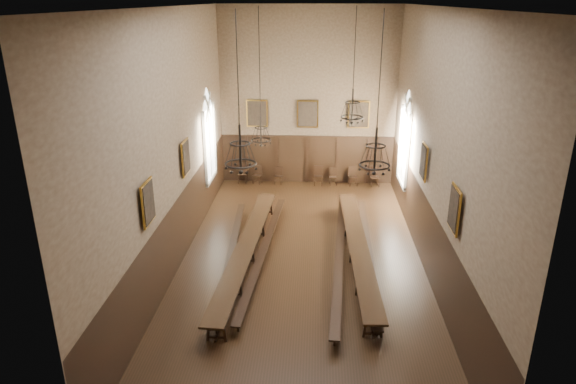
# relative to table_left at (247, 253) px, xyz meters

# --- Properties ---
(floor) EXTENTS (9.00, 18.00, 0.02)m
(floor) POSITION_rel_table_left_xyz_m (2.02, 0.22, -0.41)
(floor) COLOR black
(floor) RESTS_ON ground
(ceiling) EXTENTS (9.00, 18.00, 0.02)m
(ceiling) POSITION_rel_table_left_xyz_m (2.02, 0.22, 8.61)
(ceiling) COLOR black
(ceiling) RESTS_ON ground
(wall_back) EXTENTS (9.00, 0.02, 9.00)m
(wall_back) POSITION_rel_table_left_xyz_m (2.02, 9.23, 4.10)
(wall_back) COLOR #7A654B
(wall_back) RESTS_ON ground
(wall_front) EXTENTS (9.00, 0.02, 9.00)m
(wall_front) POSITION_rel_table_left_xyz_m (2.02, -8.79, 4.10)
(wall_front) COLOR #7A654B
(wall_front) RESTS_ON ground
(wall_left) EXTENTS (0.02, 18.00, 9.00)m
(wall_left) POSITION_rel_table_left_xyz_m (-2.49, 0.22, 4.10)
(wall_left) COLOR #7A654B
(wall_left) RESTS_ON ground
(wall_right) EXTENTS (0.02, 18.00, 9.00)m
(wall_right) POSITION_rel_table_left_xyz_m (6.53, 0.22, 4.10)
(wall_right) COLOR #7A654B
(wall_right) RESTS_ON ground
(wainscot_panelling) EXTENTS (9.00, 18.00, 2.50)m
(wainscot_panelling) POSITION_rel_table_left_xyz_m (2.02, 0.22, 0.85)
(wainscot_panelling) COLOR black
(wainscot_panelling) RESTS_ON floor
(table_left) EXTENTS (1.31, 10.36, 0.81)m
(table_left) POSITION_rel_table_left_xyz_m (0.00, 0.00, 0.00)
(table_left) COLOR black
(table_left) RESTS_ON floor
(table_right) EXTENTS (1.00, 10.04, 0.78)m
(table_right) POSITION_rel_table_left_xyz_m (4.09, 0.29, -0.01)
(table_right) COLOR black
(table_right) RESTS_ON floor
(bench_left_outer) EXTENTS (0.85, 9.48, 0.43)m
(bench_left_outer) POSITION_rel_table_left_xyz_m (-0.59, 0.03, -0.13)
(bench_left_outer) COLOR black
(bench_left_outer) RESTS_ON floor
(bench_left_inner) EXTENTS (0.96, 9.96, 0.45)m
(bench_left_inner) POSITION_rel_table_left_xyz_m (0.59, 0.41, -0.12)
(bench_left_inner) COLOR black
(bench_left_inner) RESTS_ON floor
(bench_right_inner) EXTENTS (0.99, 10.60, 0.48)m
(bench_right_inner) POSITION_rel_table_left_xyz_m (3.43, 0.21, -0.10)
(bench_right_inner) COLOR black
(bench_right_inner) RESTS_ON floor
(bench_right_outer) EXTENTS (0.59, 9.98, 0.45)m
(bench_right_outer) POSITION_rel_table_left_xyz_m (4.50, 0.44, -0.12)
(bench_right_outer) COLOR black
(bench_right_outer) RESTS_ON floor
(chair_0) EXTENTS (0.47, 0.47, 1.04)m
(chair_0) POSITION_rel_table_left_xyz_m (-1.40, 8.84, -0.09)
(chair_0) COLOR black
(chair_0) RESTS_ON floor
(chair_1) EXTENTS (0.53, 0.53, 0.94)m
(chair_1) POSITION_rel_table_left_xyz_m (-0.59, 8.79, -0.12)
(chair_1) COLOR black
(chair_1) RESTS_ON floor
(chair_2) EXTENTS (0.43, 0.43, 0.88)m
(chair_2) POSITION_rel_table_left_xyz_m (0.53, 8.80, -0.14)
(chair_2) COLOR black
(chair_2) RESTS_ON floor
(chair_4) EXTENTS (0.46, 0.46, 1.02)m
(chair_4) POSITION_rel_table_left_xyz_m (2.64, 8.71, -0.10)
(chair_4) COLOR black
(chair_4) RESTS_ON floor
(chair_5) EXTENTS (0.42, 0.42, 0.88)m
(chair_5) POSITION_rel_table_left_xyz_m (3.41, 8.82, -0.14)
(chair_5) COLOR black
(chair_5) RESTS_ON floor
(chair_6) EXTENTS (0.50, 0.50, 0.99)m
(chair_6) POSITION_rel_table_left_xyz_m (4.46, 8.79, -0.10)
(chair_6) COLOR black
(chair_6) RESTS_ON floor
(chair_7) EXTENTS (0.49, 0.49, 1.04)m
(chair_7) POSITION_rel_table_left_xyz_m (5.59, 8.73, -0.09)
(chair_7) COLOR black
(chair_7) RESTS_ON floor
(chandelier_back_left) EXTENTS (0.77, 0.77, 5.07)m
(chandelier_back_left) POSITION_rel_table_left_xyz_m (0.33, 2.48, 4.05)
(chandelier_back_left) COLOR black
(chandelier_back_left) RESTS_ON ceiling
(chandelier_back_right) EXTENTS (0.90, 0.90, 4.29)m
(chandelier_back_right) POSITION_rel_table_left_xyz_m (3.86, 3.15, 4.74)
(chandelier_back_right) COLOR black
(chandelier_back_right) RESTS_ON ceiling
(chandelier_front_left) EXTENTS (0.93, 0.93, 4.41)m
(chandelier_front_left) POSITION_rel_table_left_xyz_m (0.30, -2.71, 4.62)
(chandelier_front_left) COLOR black
(chandelier_front_left) RESTS_ON ceiling
(chandelier_front_right) EXTENTS (0.93, 0.93, 4.56)m
(chandelier_front_right) POSITION_rel_table_left_xyz_m (4.23, -2.17, 4.48)
(chandelier_front_right) COLOR black
(chandelier_front_right) RESTS_ON ceiling
(portrait_back_0) EXTENTS (1.10, 0.12, 1.40)m
(portrait_back_0) POSITION_rel_table_left_xyz_m (-0.58, 9.10, 3.30)
(portrait_back_0) COLOR #B1802A
(portrait_back_0) RESTS_ON wall_back
(portrait_back_1) EXTENTS (1.10, 0.12, 1.40)m
(portrait_back_1) POSITION_rel_table_left_xyz_m (2.02, 9.10, 3.30)
(portrait_back_1) COLOR #B1802A
(portrait_back_1) RESTS_ON wall_back
(portrait_back_2) EXTENTS (1.10, 0.12, 1.40)m
(portrait_back_2) POSITION_rel_table_left_xyz_m (4.62, 9.10, 3.30)
(portrait_back_2) COLOR #B1802A
(portrait_back_2) RESTS_ON wall_back
(portrait_left_0) EXTENTS (0.12, 1.00, 1.30)m
(portrait_left_0) POSITION_rel_table_left_xyz_m (-2.36, 1.22, 3.30)
(portrait_left_0) COLOR #B1802A
(portrait_left_0) RESTS_ON wall_left
(portrait_left_1) EXTENTS (0.12, 1.00, 1.30)m
(portrait_left_1) POSITION_rel_table_left_xyz_m (-2.36, -3.28, 3.30)
(portrait_left_1) COLOR #B1802A
(portrait_left_1) RESTS_ON wall_left
(portrait_right_0) EXTENTS (0.12, 1.00, 1.30)m
(portrait_right_0) POSITION_rel_table_left_xyz_m (6.40, 1.22, 3.30)
(portrait_right_0) COLOR #B1802A
(portrait_right_0) RESTS_ON wall_right
(portrait_right_1) EXTENTS (0.12, 1.00, 1.30)m
(portrait_right_1) POSITION_rel_table_left_xyz_m (6.40, -3.28, 3.30)
(portrait_right_1) COLOR #B1802A
(portrait_right_1) RESTS_ON wall_right
(window_right) EXTENTS (0.20, 2.20, 4.60)m
(window_right) POSITION_rel_table_left_xyz_m (6.45, 5.72, 3.00)
(window_right) COLOR white
(window_right) RESTS_ON wall_right
(window_left) EXTENTS (0.20, 2.20, 4.60)m
(window_left) POSITION_rel_table_left_xyz_m (-2.41, 5.72, 3.00)
(window_left) COLOR white
(window_left) RESTS_ON wall_left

